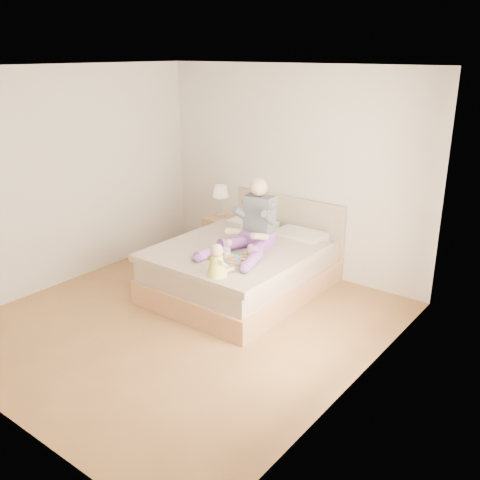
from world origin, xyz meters
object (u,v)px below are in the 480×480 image
Objects in this scene: bed at (244,266)px; tray at (234,257)px; adult at (252,229)px; nightstand at (223,236)px; baby at (217,263)px.

bed is 4.22× the size of tray.
adult is at bearing 77.08° from tray.
tray is at bearing -65.38° from bed.
adult is at bearing -26.88° from bed.
nightstand is 1.58× the size of baby.
adult reaches higher than bed.
baby is (0.14, -0.47, 0.12)m from tray.
bed is at bearing -41.40° from nightstand.
adult is 0.89m from baby.
baby reaches higher than nightstand.
tray is at bearing 115.11° from baby.
adult is 2.07× the size of tray.
bed is 2.04× the size of adult.
nightstand is 1.58m from adult.
baby is at bearing -54.90° from nightstand.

